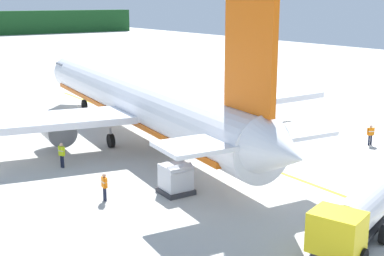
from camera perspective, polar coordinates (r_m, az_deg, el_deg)
airliner_foreground at (r=43.24m, az=-6.04°, el=2.98°), size 34.51×41.72×11.90m
service_truck_fuel at (r=26.25m, az=17.06°, el=-9.25°), size 6.74×3.90×2.40m
cargo_container_far at (r=31.80m, az=-1.74°, el=-5.51°), size 1.87×1.87×1.93m
crew_marshaller at (r=44.51m, az=18.66°, el=-0.56°), size 0.58×0.40×1.65m
crew_loader_left at (r=41.60m, az=9.24°, el=-0.99°), size 0.24×0.63×1.62m
crew_loader_right at (r=31.08m, az=-9.40°, el=-6.05°), size 0.26×0.63×1.64m
crew_supervisor at (r=37.61m, az=-13.84°, el=-2.65°), size 0.37×0.60×1.76m
apron_guide_line at (r=42.38m, az=1.54°, el=-1.87°), size 0.30×60.00×0.01m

